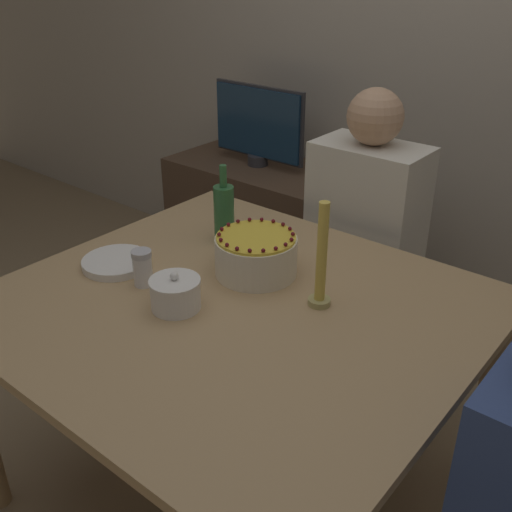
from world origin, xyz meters
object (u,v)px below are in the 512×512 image
object	(u,v)px
sugar_bowl	(175,294)
person_man_blue_shirt	(362,265)
sugar_shaker	(143,268)
candle	(321,264)
bottle	(224,212)
tv_monitor	(258,125)
cake	(256,255)

from	to	relation	value
sugar_bowl	person_man_blue_shirt	distance (m)	0.94
sugar_shaker	candle	bearing A→B (deg)	26.97
bottle	person_man_blue_shirt	xyz separation A→B (m)	(0.25, 0.50, -0.32)
sugar_bowl	sugar_shaker	world-z (taller)	same
person_man_blue_shirt	tv_monitor	world-z (taller)	person_man_blue_shirt
sugar_bowl	sugar_shaker	xyz separation A→B (m)	(-0.16, 0.03, 0.01)
cake	person_man_blue_shirt	distance (m)	0.68
cake	candle	distance (m)	0.26
cake	sugar_shaker	size ratio (longest dim) A/B	2.24
person_man_blue_shirt	tv_monitor	distance (m)	0.93
cake	person_man_blue_shirt	bearing A→B (deg)	87.83
cake	bottle	world-z (taller)	bottle
candle	tv_monitor	distance (m)	1.41
candle	tv_monitor	size ratio (longest dim) A/B	0.59
cake	sugar_bowl	world-z (taller)	cake
tv_monitor	candle	bearing A→B (deg)	-44.11
sugar_bowl	candle	size ratio (longest dim) A/B	0.46
candle	tv_monitor	bearing A→B (deg)	135.89
sugar_bowl	tv_monitor	size ratio (longest dim) A/B	0.27
candle	person_man_blue_shirt	distance (m)	0.76
sugar_shaker	tv_monitor	world-z (taller)	tv_monitor
cake	candle	size ratio (longest dim) A/B	0.81
sugar_shaker	cake	bearing A→B (deg)	51.12
cake	sugar_bowl	xyz separation A→B (m)	(-0.05, -0.29, -0.02)
sugar_bowl	cake	bearing A→B (deg)	81.00
sugar_bowl	candle	distance (m)	0.40
cake	candle	bearing A→B (deg)	-6.35
sugar_shaker	tv_monitor	distance (m)	1.34
cake	sugar_shaker	xyz separation A→B (m)	(-0.21, -0.26, -0.01)
cake	bottle	size ratio (longest dim) A/B	0.94
sugar_bowl	sugar_shaker	size ratio (longest dim) A/B	1.28
cake	candle	xyz separation A→B (m)	(0.25, -0.03, 0.06)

